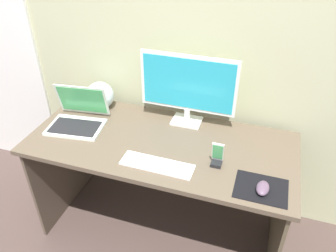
% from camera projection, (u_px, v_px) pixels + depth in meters
% --- Properties ---
extents(ground_plane, '(8.00, 8.00, 0.00)m').
position_uv_depth(ground_plane, '(162.00, 226.00, 2.30)').
color(ground_plane, '#453631').
extents(wall_back, '(6.00, 0.04, 2.50)m').
position_uv_depth(wall_back, '(183.00, 30.00, 1.92)').
color(wall_back, '#B6BA90').
rests_on(wall_back, ground_plane).
extents(desk, '(1.52, 0.68, 0.73)m').
position_uv_depth(desk, '(161.00, 161.00, 1.98)').
color(desk, brown).
rests_on(desk, ground_plane).
extents(monitor, '(0.58, 0.14, 0.44)m').
position_uv_depth(monitor, '(188.00, 87.00, 1.93)').
color(monitor, silver).
rests_on(monitor, desk).
extents(laptop, '(0.36, 0.32, 0.23)m').
position_uv_depth(laptop, '(78.00, 118.00, 2.02)').
color(laptop, silver).
rests_on(laptop, desk).
extents(fishbowl, '(0.18, 0.18, 0.18)m').
position_uv_depth(fishbowl, '(100.00, 96.00, 2.17)').
color(fishbowl, silver).
rests_on(fishbowl, desk).
extents(keyboard_external, '(0.39, 0.12, 0.01)m').
position_uv_depth(keyboard_external, '(157.00, 165.00, 1.72)').
color(keyboard_external, white).
rests_on(keyboard_external, desk).
extents(mousepad, '(0.25, 0.20, 0.00)m').
position_uv_depth(mousepad, '(261.00, 188.00, 1.58)').
color(mousepad, black).
rests_on(mousepad, desk).
extents(mouse, '(0.07, 0.10, 0.04)m').
position_uv_depth(mouse, '(263.00, 188.00, 1.56)').
color(mouse, '#574356').
rests_on(mouse, mousepad).
extents(phone_in_dock, '(0.06, 0.06, 0.14)m').
position_uv_depth(phone_in_dock, '(217.00, 157.00, 1.70)').
color(phone_in_dock, black).
rests_on(phone_in_dock, desk).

